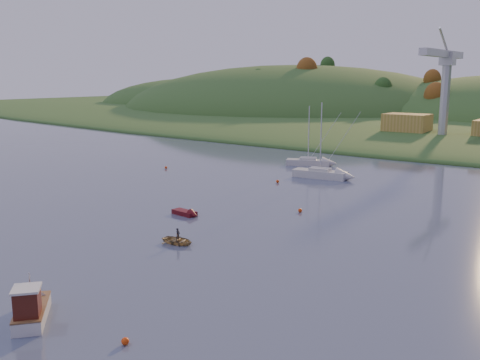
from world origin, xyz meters
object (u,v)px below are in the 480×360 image
Objects in this scene: sailboat_far at (320,173)px; canoe at (178,240)px; red_tender at (189,214)px; fishing_boat at (33,306)px; sailboat_near at (308,162)px.

sailboat_far reaches higher than canoe.
sailboat_far is 3.14× the size of red_tender.
sailboat_near is (-17.53, 68.99, -0.13)m from fishing_boat.
fishing_boat is at bearing -175.24° from canoe.
sailboat_near reaches higher than canoe.
fishing_boat is 1.71× the size of canoe.
sailboat_near reaches higher than fishing_boat.
canoe is (14.01, -50.59, -0.38)m from sailboat_near.
canoe is at bearing -98.90° from sailboat_near.
sailboat_far is at bearing -40.48° from fishing_boat.
red_tender is at bearing -104.37° from sailboat_near.
canoe is (-3.52, 18.40, -0.51)m from fishing_boat.
red_tender reaches higher than canoe.
sailboat_far reaches higher than sailboat_near.
canoe is 11.07m from red_tender.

